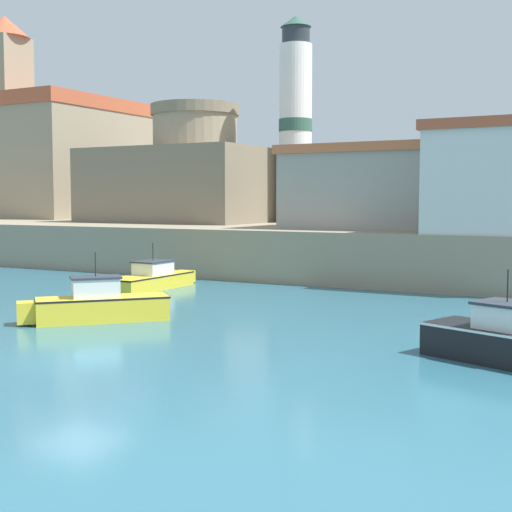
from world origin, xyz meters
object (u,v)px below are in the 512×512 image
(motorboat_black_0, at_px, (506,340))
(motorboat_yellow_1, at_px, (98,305))
(lighthouse, at_px, (295,123))
(harbor_shed_mid_row, at_px, (504,178))
(motorboat_yellow_4, at_px, (152,279))
(church, at_px, (64,151))
(fortress, at_px, (195,180))
(harbor_shed_near_wharf, at_px, (366,187))

(motorboat_black_0, distance_m, motorboat_yellow_1, 14.41)
(lighthouse, xyz_separation_m, harbor_shed_mid_row, (16.00, -9.71, -4.37))
(motorboat_yellow_4, xyz_separation_m, church, (-25.39, 20.79, 8.36))
(motorboat_yellow_4, height_order, fortress, fortress)
(fortress, xyz_separation_m, harbor_shed_mid_row, (24.00, -8.85, -0.42))
(motorboat_black_0, distance_m, fortress, 37.35)
(motorboat_yellow_4, height_order, lighthouse, lighthouse)
(motorboat_black_0, relative_size, motorboat_yellow_1, 1.07)
(harbor_shed_near_wharf, relative_size, harbor_shed_mid_row, 1.24)
(motorboat_yellow_1, relative_size, motorboat_yellow_4, 0.78)
(fortress, bearing_deg, motorboat_black_0, -43.43)
(lighthouse, bearing_deg, fortress, -173.82)
(motorboat_yellow_4, bearing_deg, motorboat_black_0, -24.84)
(motorboat_yellow_4, distance_m, fortress, 19.65)
(motorboat_yellow_1, xyz_separation_m, lighthouse, (-4.43, 26.47, 9.32))
(motorboat_black_0, distance_m, church, 53.36)
(motorboat_black_0, height_order, motorboat_yellow_1, motorboat_black_0)
(motorboat_yellow_1, bearing_deg, harbor_shed_mid_row, 55.38)
(church, height_order, harbor_shed_near_wharf, church)
(motorboat_yellow_1, bearing_deg, motorboat_yellow_4, 114.67)
(harbor_shed_near_wharf, xyz_separation_m, harbor_shed_mid_row, (8.00, -2.38, 0.37))
(harbor_shed_near_wharf, distance_m, harbor_shed_mid_row, 8.35)
(motorboat_black_0, bearing_deg, motorboat_yellow_1, -179.23)
(harbor_shed_mid_row, bearing_deg, fortress, 159.76)
(motorboat_black_0, relative_size, fortress, 0.39)
(motorboat_yellow_1, bearing_deg, lighthouse, 99.50)
(motorboat_yellow_1, height_order, harbor_shed_mid_row, harbor_shed_mid_row)
(fortress, relative_size, harbor_shed_mid_row, 1.85)
(motorboat_black_0, height_order, fortress, fortress)
(fortress, relative_size, harbor_shed_near_wharf, 1.50)
(motorboat_yellow_1, relative_size, harbor_shed_near_wharf, 0.54)
(motorboat_yellow_4, bearing_deg, fortress, 116.52)
(church, relative_size, harbor_shed_near_wharf, 2.12)
(church, bearing_deg, harbor_shed_near_wharf, -17.47)
(fortress, distance_m, harbor_shed_near_wharf, 17.28)
(lighthouse, height_order, harbor_shed_near_wharf, lighthouse)
(motorboat_yellow_4, xyz_separation_m, harbor_shed_near_wharf, (7.58, 10.41, 4.69))
(church, distance_m, fortress, 17.65)
(harbor_shed_mid_row, bearing_deg, church, 162.71)
(motorboat_black_0, xyz_separation_m, lighthouse, (-18.84, 26.28, 9.31))
(motorboat_yellow_4, bearing_deg, motorboat_yellow_1, -65.33)
(lighthouse, bearing_deg, harbor_shed_near_wharf, -42.53)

